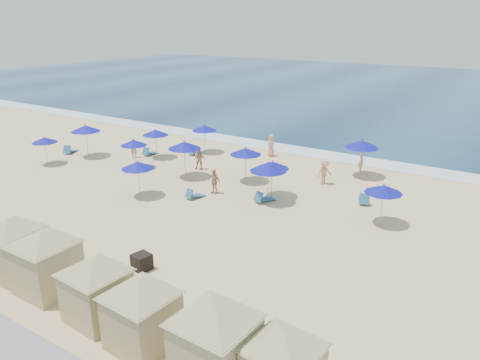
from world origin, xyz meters
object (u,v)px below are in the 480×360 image
at_px(umbrella_8, 268,167).
at_px(beachgoer_3, 324,172).
at_px(cabana_5, 215,333).
at_px(umbrella_1, 44,140).
at_px(umbrella_0, 85,128).
at_px(umbrella_9, 362,144).
at_px(umbrella_2, 155,132).
at_px(beachgoer_1, 200,159).
at_px(cabana_3, 96,282).
at_px(cabana_2, 45,254).
at_px(cabana_6, 284,359).
at_px(umbrella_7, 246,151).
at_px(umbrella_11, 384,189).
at_px(umbrella_3, 134,143).
at_px(umbrella_10, 272,165).
at_px(beachgoer_2, 214,181).
at_px(beachgoer_5, 361,161).
at_px(beachgoer_4, 271,145).
at_px(beachgoer_0, 134,148).
at_px(trash_bin, 142,262).
at_px(cabana_4, 141,306).
at_px(cabana_1, 11,240).
at_px(umbrella_6, 138,165).
at_px(umbrella_4, 204,128).
at_px(umbrella_5, 184,145).

xyz_separation_m(umbrella_8, beachgoer_3, (1.59, 4.83, -1.36)).
relative_size(cabana_5, umbrella_1, 2.14).
relative_size(umbrella_0, umbrella_9, 0.98).
distance_m(umbrella_1, umbrella_2, 8.24).
bearing_deg(beachgoer_1, cabana_3, -91.49).
xyz_separation_m(cabana_2, umbrella_0, (-14.34, 14.02, 0.64)).
xyz_separation_m(cabana_2, cabana_6, (10.73, 0.02, -0.21)).
xyz_separation_m(umbrella_7, umbrella_11, (9.85, -1.95, -0.11)).
bearing_deg(umbrella_1, umbrella_0, 73.12).
relative_size(umbrella_3, umbrella_10, 0.94).
distance_m(umbrella_7, beachgoer_2, 3.33).
relative_size(cabana_6, beachgoer_5, 2.57).
xyz_separation_m(cabana_2, beachgoer_4, (-2.04, 22.07, -0.75)).
bearing_deg(umbrella_1, beachgoer_0, 48.35).
bearing_deg(beachgoer_3, umbrella_0, 134.62).
xyz_separation_m(cabana_6, umbrella_3, (-19.66, 13.82, 0.49)).
relative_size(umbrella_3, beachgoer_4, 1.24).
relative_size(trash_bin, cabana_3, 0.17).
bearing_deg(umbrella_2, beachgoer_0, -145.71).
xyz_separation_m(cabana_3, cabana_4, (2.46, -0.21, 0.02)).
bearing_deg(umbrella_7, cabana_3, -77.04).
bearing_deg(beachgoer_0, umbrella_2, 9.70).
xyz_separation_m(umbrella_0, umbrella_10, (16.78, 0.17, -0.22)).
height_order(cabana_4, beachgoer_4, cabana_4).
distance_m(cabana_1, cabana_2, 2.33).
height_order(umbrella_3, umbrella_10, umbrella_10).
height_order(umbrella_6, umbrella_10, umbrella_10).
relative_size(umbrella_2, umbrella_3, 1.06).
height_order(cabana_3, cabana_5, cabana_5).
height_order(umbrella_8, beachgoer_0, umbrella_8).
bearing_deg(cabana_1, umbrella_9, 69.07).
height_order(umbrella_1, umbrella_4, umbrella_4).
height_order(umbrella_2, umbrella_7, umbrella_7).
height_order(cabana_4, cabana_6, cabana_4).
distance_m(cabana_1, beachgoer_3, 19.27).
xyz_separation_m(beachgoer_0, beachgoer_2, (10.03, -3.01, 0.02)).
distance_m(umbrella_10, beachgoer_3, 4.50).
xyz_separation_m(umbrella_11, beachgoer_4, (-11.41, 8.25, -1.11)).
bearing_deg(cabana_5, umbrella_8, 113.64).
bearing_deg(cabana_6, cabana_1, 179.94).
height_order(trash_bin, umbrella_7, umbrella_7).
distance_m(beachgoer_1, beachgoer_2, 5.06).
distance_m(umbrella_2, umbrella_6, 8.55).
relative_size(cabana_1, beachgoer_4, 2.53).
height_order(umbrella_5, beachgoer_4, umbrella_5).
bearing_deg(umbrella_1, umbrella_8, 7.55).
distance_m(cabana_6, umbrella_4, 26.91).
height_order(cabana_3, umbrella_9, umbrella_9).
xyz_separation_m(cabana_4, umbrella_4, (-12.83, 20.49, 0.51)).
relative_size(trash_bin, umbrella_11, 0.31).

